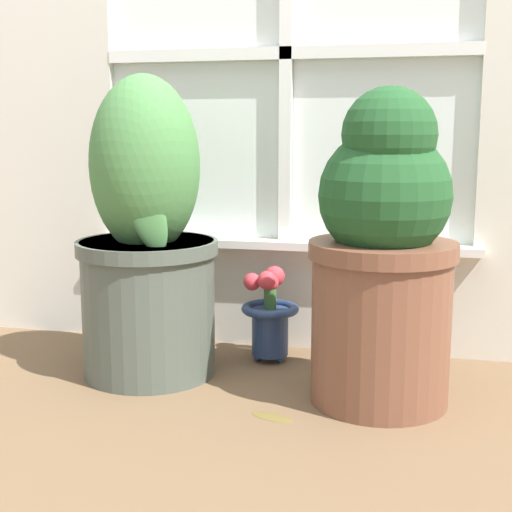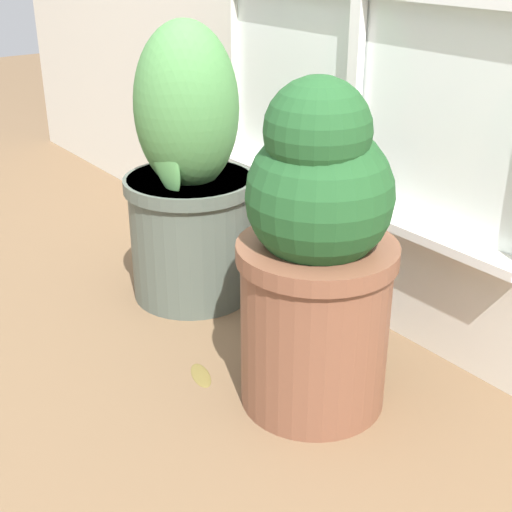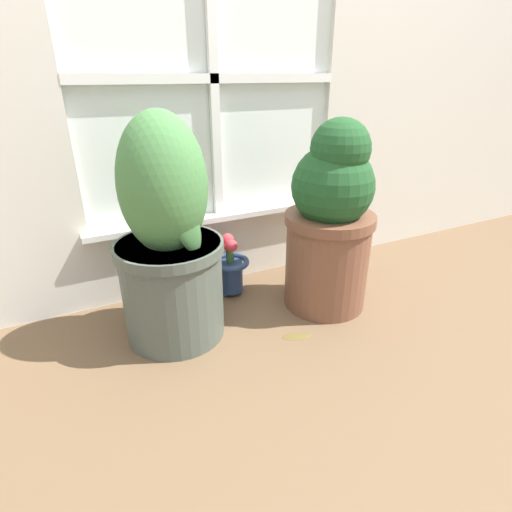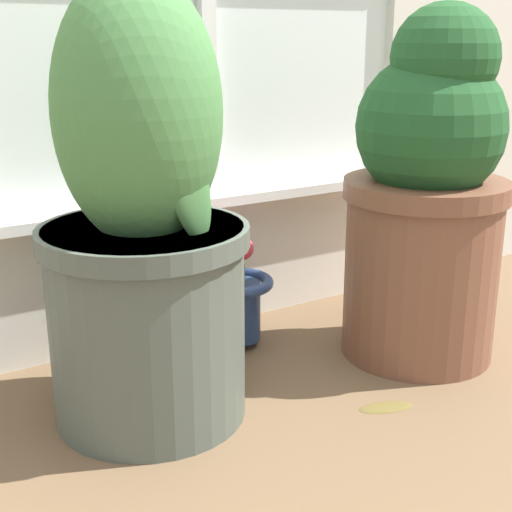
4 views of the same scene
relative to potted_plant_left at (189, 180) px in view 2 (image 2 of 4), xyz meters
The scene contains 5 objects.
ground_plane 0.54m from the potted_plant_left, 39.71° to the right, with size 10.00×10.00×0.00m, color brown.
potted_plant_left is the anchor object (origin of this frame).
potted_plant_right 0.63m from the potted_plant_left, ahead, with size 0.35×0.35×0.76m.
flower_vase 0.41m from the potted_plant_left, 31.42° to the left, with size 0.16×0.16×0.27m.
fallen_leaf 0.57m from the potted_plant_left, 30.26° to the right, with size 0.12×0.08×0.01m.
Camera 2 is at (1.34, -0.75, 1.01)m, focal length 50.00 mm.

